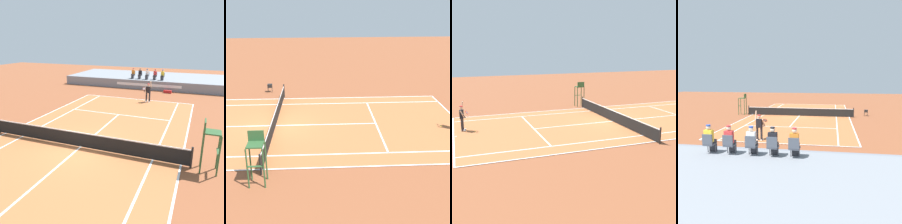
{
  "view_description": "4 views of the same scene",
  "coord_description": "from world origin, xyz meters",
  "views": [
    {
      "loc": [
        5.99,
        -10.42,
        5.82
      ],
      "look_at": [
        0.39,
        3.94,
        1.0
      ],
      "focal_mm": 37.14,
      "sensor_mm": 36.0,
      "label": 1
    },
    {
      "loc": [
        19.89,
        2.8,
        8.27
      ],
      "look_at": [
        0.39,
        3.94,
        1.0
      ],
      "focal_mm": 53.9,
      "sensor_mm": 36.0,
      "label": 2
    },
    {
      "loc": [
        -20.43,
        11.58,
        5.94
      ],
      "look_at": [
        0.39,
        3.94,
        1.0
      ],
      "focal_mm": 48.26,
      "sensor_mm": 36.0,
      "label": 3
    },
    {
      "loc": [
        -3.66,
        27.53,
        4.41
      ],
      "look_at": [
        0.39,
        3.94,
        1.0
      ],
      "focal_mm": 39.95,
      "sensor_mm": 36.0,
      "label": 4
    }
  ],
  "objects": [
    {
      "name": "net",
      "position": [
        0.0,
        0.0,
        0.52
      ],
      "size": [
        11.98,
        0.1,
        1.07
      ],
      "color": "black",
      "rests_on": "ground"
    },
    {
      "name": "ground_plane",
      "position": [
        0.0,
        0.0,
        0.0
      ],
      "size": [
        80.0,
        80.0,
        0.0
      ],
      "primitive_type": "plane",
      "color": "brown"
    },
    {
      "name": "umpire_chair",
      "position": [
        6.63,
        0.0,
        1.56
      ],
      "size": [
        0.77,
        0.77,
        2.44
      ],
      "color": "#2D562D",
      "rests_on": "ground"
    },
    {
      "name": "tennis_ball",
      "position": [
        0.72,
        10.45,
        0.03
      ],
      "size": [
        0.07,
        0.07,
        0.07
      ],
      "primitive_type": "sphere",
      "color": "#D1E533",
      "rests_on": "ground"
    },
    {
      "name": "court",
      "position": [
        0.0,
        0.0,
        0.01
      ],
      "size": [
        11.08,
        23.88,
        0.03
      ],
      "color": "#B76638",
      "rests_on": "ground"
    },
    {
      "name": "tennis_player",
      "position": [
        1.28,
        11.24,
        0.99
      ],
      "size": [
        0.81,
        0.62,
        2.08
      ],
      "color": "#232328",
      "rests_on": "ground"
    }
  ]
}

